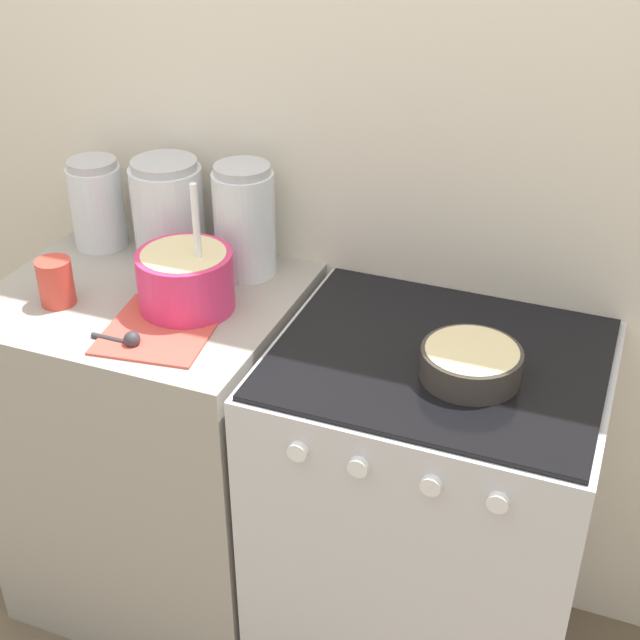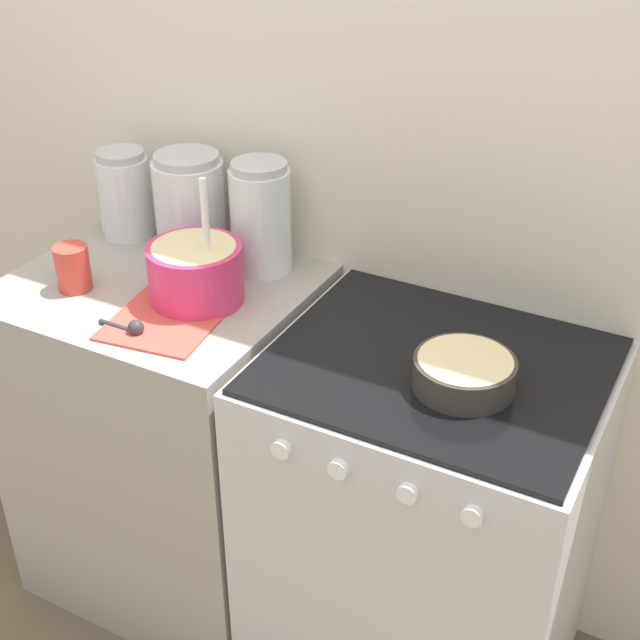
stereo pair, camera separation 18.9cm
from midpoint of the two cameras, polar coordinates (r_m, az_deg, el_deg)
wall_back at (r=2.13m, az=4.47°, el=10.10°), size 4.45×0.05×2.40m
countertop_cabinet at (r=2.40m, az=-7.19°, el=-7.56°), size 0.70×0.60×0.93m
stove at (r=2.16m, az=9.21°, el=-13.17°), size 0.71×0.62×0.93m
mixing_bowl at (r=2.03m, az=-5.35°, el=3.15°), size 0.22×0.22×0.31m
baking_pan at (r=1.79m, az=12.23°, el=-3.39°), size 0.20×0.20×0.07m
storage_jar_left at (r=2.37m, az=-10.13°, el=7.56°), size 0.14×0.14×0.23m
storage_jar_middle at (r=2.25m, az=-5.92°, el=6.93°), size 0.18×0.18×0.26m
storage_jar_right at (r=2.15m, az=-1.28°, el=6.08°), size 0.15×0.15×0.27m
tin_can at (r=2.14m, az=-13.13°, el=3.20°), size 0.08×0.08×0.11m
recipe_page at (r=1.99m, az=-7.17°, el=-0.06°), size 0.26×0.29×0.01m
measuring_spoon at (r=1.95m, az=-9.29°, el=-0.55°), size 0.12×0.04×0.04m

